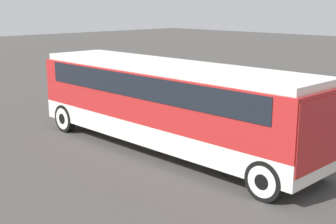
{
  "coord_description": "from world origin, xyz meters",
  "views": [
    {
      "loc": [
        11.03,
        -10.76,
        4.92
      ],
      "look_at": [
        0.0,
        0.0,
        1.36
      ],
      "focal_mm": 50.0,
      "sensor_mm": 36.0,
      "label": 1
    }
  ],
  "objects": [
    {
      "name": "ground_plane",
      "position": [
        0.0,
        0.0,
        0.0
      ],
      "size": [
        120.0,
        120.0,
        0.0
      ],
      "primitive_type": "plane",
      "color": "#423F3D"
    },
    {
      "name": "tour_bus",
      "position": [
        0.1,
        -0.0,
        1.82
      ],
      "size": [
        11.24,
        2.69,
        3.01
      ],
      "color": "silver",
      "rests_on": "ground_plane"
    },
    {
      "name": "parked_car_mid",
      "position": [
        -4.66,
        8.25,
        0.7
      ],
      "size": [
        4.06,
        1.8,
        1.4
      ],
      "color": "maroon",
      "rests_on": "ground_plane"
    }
  ]
}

